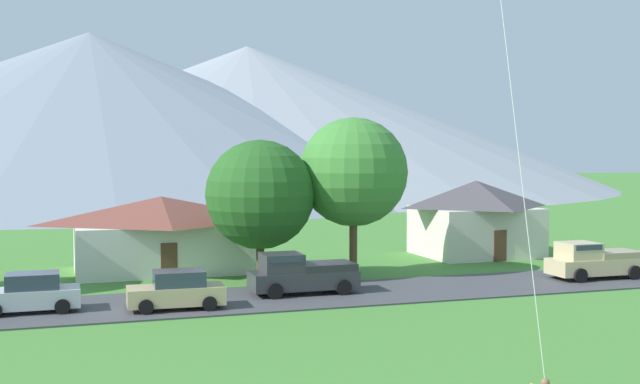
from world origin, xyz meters
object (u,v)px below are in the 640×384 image
Objects in this scene: house_left_center at (162,232)px; tree_center at (260,195)px; pickup_truck_sand_west_side at (593,260)px; pickup_truck_charcoal_east_side at (301,273)px; tree_near_left at (353,172)px; parked_car_tan_mid_west at (177,291)px; house_leftmost at (476,217)px; parked_car_silver_mid_east at (30,294)px.

house_left_center is 1.38× the size of tree_center.
pickup_truck_sand_west_side is 16.47m from pickup_truck_charcoal_east_side.
pickup_truck_sand_west_side is at bearing -16.59° from tree_center.
tree_center is at bearing 178.61° from tree_near_left.
tree_center is at bearing -49.91° from house_left_center.
pickup_truck_sand_west_side is at bearing 3.11° from parked_car_tan_mid_west.
tree_near_left reaches higher than house_left_center.
parked_car_tan_mid_west is at bearing -93.81° from house_left_center.
pickup_truck_sand_west_side is (22.69, 1.23, 0.19)m from parked_car_tan_mid_west.
parked_car_silver_mid_east is (-27.67, -10.85, -1.73)m from house_leftmost.
parked_car_silver_mid_east is at bearing -123.11° from house_left_center.
tree_near_left is 1.16× the size of tree_center.
house_leftmost reaches higher than parked_car_silver_mid_east.
parked_car_tan_mid_west is (-10.64, -6.27, -4.96)m from tree_near_left.
pickup_truck_charcoal_east_side is (12.33, 0.55, 0.19)m from parked_car_silver_mid_east.
pickup_truck_charcoal_east_side is (6.23, 1.82, 0.19)m from parked_car_tan_mid_west.
parked_car_silver_mid_east is (-6.10, 1.27, 0.00)m from parked_car_tan_mid_west.
tree_near_left reaches higher than pickup_truck_sand_west_side.
pickup_truck_sand_west_side reaches higher than parked_car_silver_mid_east.
pickup_truck_charcoal_east_side is (-15.34, -10.30, -1.54)m from house_leftmost.
tree_near_left is (-10.94, -5.85, 3.23)m from house_leftmost.
house_left_center is at bearing 154.19° from pickup_truck_sand_west_side.
house_leftmost reaches higher than house_left_center.
pickup_truck_sand_west_side is at bearing -84.17° from house_leftmost.
tree_near_left is at bearing -1.39° from tree_center.
pickup_truck_sand_west_side and pickup_truck_charcoal_east_side have the same top height.
pickup_truck_charcoal_east_side is (-16.45, 0.59, 0.00)m from pickup_truck_sand_west_side.
parked_car_tan_mid_west is at bearing -150.68° from house_leftmost.
parked_car_tan_mid_west is 6.23m from parked_car_silver_mid_east.
parked_car_tan_mid_west is 0.82× the size of pickup_truck_charcoal_east_side.
house_left_center is 2.02× the size of pickup_truck_charcoal_east_side.
parked_car_silver_mid_east is 28.79m from pickup_truck_sand_west_side.
pickup_truck_charcoal_east_side is (-4.41, -4.45, -4.77)m from tree_near_left.
pickup_truck_sand_west_side is at bearing -2.05° from pickup_truck_charcoal_east_side.
tree_near_left reaches higher than tree_center.
parked_car_tan_mid_west is 1.02× the size of parked_car_silver_mid_east.
house_left_center is 24.36m from pickup_truck_sand_west_side.
tree_near_left reaches higher than house_leftmost.
pickup_truck_sand_west_side is at bearing -25.81° from house_left_center.
tree_center is at bearing -160.57° from house_leftmost.
house_left_center is at bearing 56.89° from parked_car_silver_mid_east.
house_leftmost is at bearing 21.41° from parked_car_silver_mid_east.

